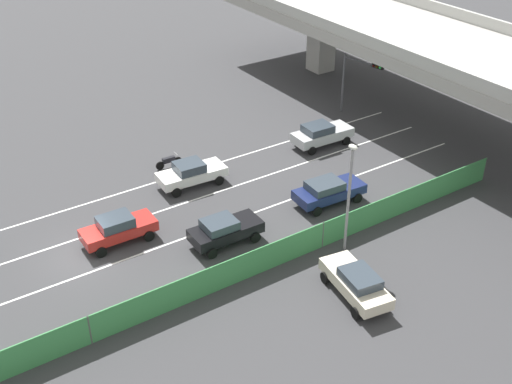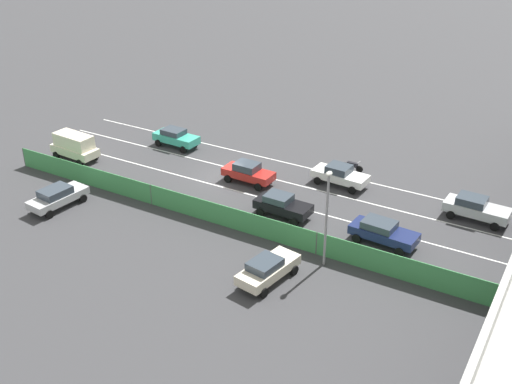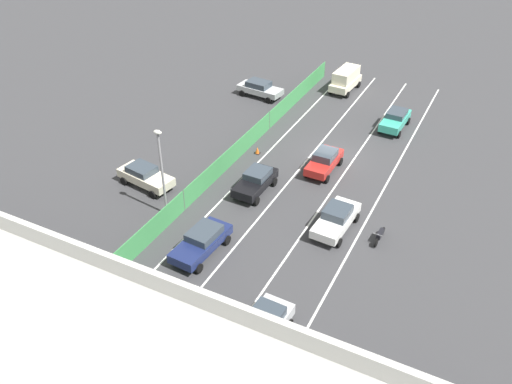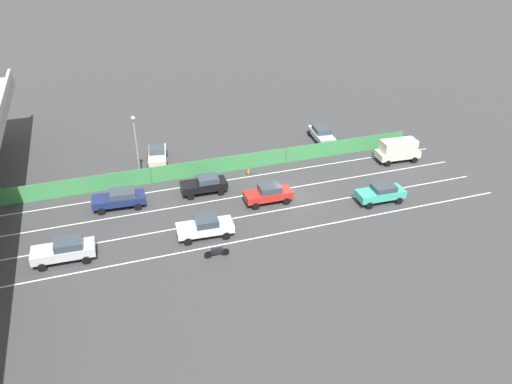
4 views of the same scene
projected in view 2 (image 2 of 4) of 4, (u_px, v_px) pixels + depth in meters
ground_plane at (224, 177)px, 52.20m from camera, size 300.00×300.00×0.00m
lane_line_left_edge at (303, 167)px, 53.96m from camera, size 0.14×45.60×0.01m
lane_line_mid_left at (284, 182)px, 51.35m from camera, size 0.14×45.60×0.01m
lane_line_mid_right at (264, 198)px, 48.74m from camera, size 0.14×45.60×0.01m
lane_line_right_edge at (241, 217)px, 46.13m from camera, size 0.14×45.60×0.01m
green_fence at (228, 217)px, 44.40m from camera, size 0.10×41.70×1.67m
car_sedan_black at (282, 205)px, 45.89m from camera, size 2.09×4.25×1.65m
car_taxi_teal at (176, 137)px, 57.53m from camera, size 2.09×4.38×1.64m
car_sedan_red at (248, 172)px, 50.83m from camera, size 1.99×4.31×1.70m
car_van_cream at (74, 145)px, 54.83m from camera, size 2.30×4.55×2.32m
car_sedan_navy at (383, 231)px, 42.51m from camera, size 2.31×4.70×1.61m
car_sedan_white at (340, 175)px, 50.46m from camera, size 2.27×4.65×1.68m
car_sedan_silver at (476, 208)px, 45.42m from camera, size 2.18×4.68×1.72m
motorcycle at (352, 166)px, 53.04m from camera, size 0.60×1.95×0.93m
parked_wagon_silver at (57, 196)px, 47.10m from camera, size 4.74×2.42×1.61m
parked_sedan_cream at (268, 269)px, 38.52m from camera, size 4.72×2.55×1.63m
street_lamp at (327, 209)px, 38.74m from camera, size 0.60×0.36×6.64m
traffic_cone at (207, 209)px, 46.58m from camera, size 0.47×0.47×0.61m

